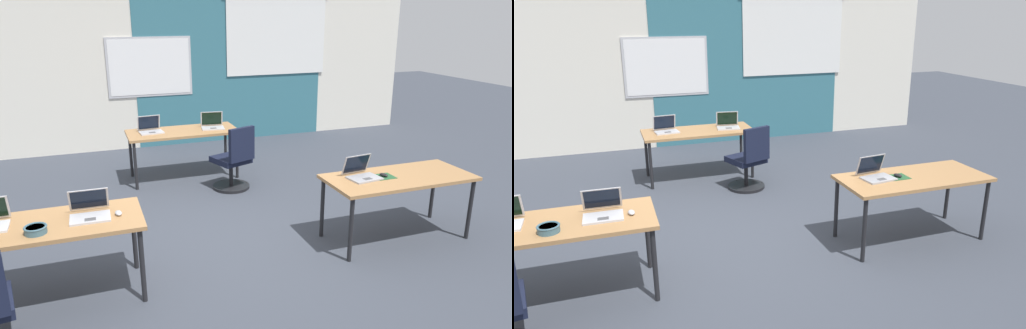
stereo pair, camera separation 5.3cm
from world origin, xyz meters
TOP-DOWN VIEW (x-y plane):
  - ground_plane at (0.00, 0.00)m, footprint 24.00×24.00m
  - back_wall_assembly at (0.06, 4.19)m, footprint 10.00×0.27m
  - desk_near_left at (-1.75, -0.60)m, footprint 1.60×0.70m
  - desk_near_right at (1.75, -0.60)m, footprint 1.60×0.70m
  - desk_far_center at (0.00, 2.20)m, footprint 1.60×0.70m
  - laptop_far_left at (-0.45, 2.26)m, footprint 0.36×0.32m
  - laptop_near_right_inner at (1.34, -0.51)m, footprint 0.36×0.34m
  - mousepad_near_right_inner at (1.58, -0.57)m, footprint 0.22×0.19m
  - mouse_near_right_inner at (1.58, -0.57)m, footprint 0.09×0.11m
  - laptop_far_right at (0.46, 2.21)m, footprint 0.37×0.33m
  - chair_far_right at (0.55, 1.45)m, footprint 0.56×0.61m
  - laptop_near_left_inner at (-1.38, -0.58)m, footprint 0.34×0.32m
  - mouse_near_left_inner at (-1.15, -0.63)m, footprint 0.07×0.11m
  - snack_bowl at (-1.80, -0.77)m, footprint 0.18×0.18m

SIDE VIEW (x-z plane):
  - ground_plane at x=0.00m, z-range 0.00..0.00m
  - chair_far_right at x=0.55m, z-range -0.08..0.84m
  - desk_near_left at x=-1.75m, z-range 0.30..1.02m
  - desk_near_right at x=1.75m, z-range 0.30..1.02m
  - desk_far_center at x=0.00m, z-range 0.30..1.02m
  - mousepad_near_right_inner at x=1.58m, z-range 0.72..0.72m
  - mouse_near_left_inner at x=-1.15m, z-range 0.72..0.75m
  - mouse_near_right_inner at x=1.58m, z-range 0.72..0.76m
  - snack_bowl at x=-1.80m, z-range 0.72..0.79m
  - laptop_near_left_inner at x=-1.38m, z-range 0.66..0.88m
  - laptop_near_right_inner at x=1.34m, z-range 0.65..0.88m
  - laptop_far_left at x=-0.45m, z-range 0.65..0.89m
  - laptop_far_right at x=0.46m, z-range 0.65..0.89m
  - back_wall_assembly at x=0.06m, z-range 0.01..2.81m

